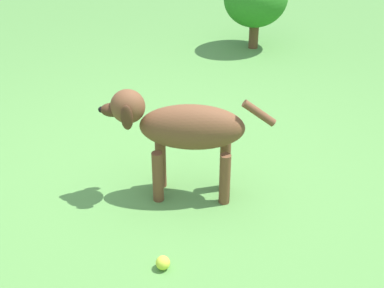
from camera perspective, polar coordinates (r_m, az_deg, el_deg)
ground at (r=2.94m, az=-1.71°, el=-4.34°), size 14.00×14.00×0.00m
dog at (r=2.64m, az=-1.16°, el=1.74°), size 0.62×0.74×0.62m
tennis_ball_1 at (r=2.37m, az=-3.28°, el=-13.14°), size 0.07×0.07×0.07m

